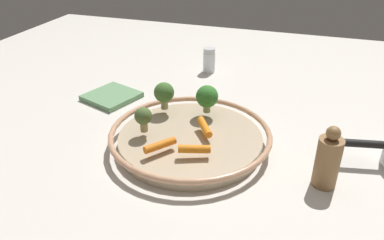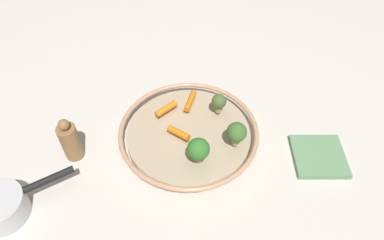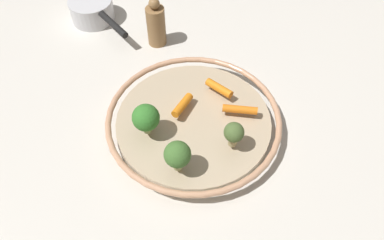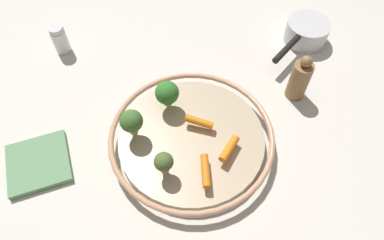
{
  "view_description": "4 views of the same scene",
  "coord_description": "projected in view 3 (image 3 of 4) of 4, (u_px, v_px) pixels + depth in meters",
  "views": [
    {
      "loc": [
        -0.22,
        0.66,
        0.45
      ],
      "look_at": [
        -0.01,
        0.02,
        0.08
      ],
      "focal_mm": 35.55,
      "sensor_mm": 36.0,
      "label": 1
    },
    {
      "loc": [
        -0.18,
        -0.54,
        0.71
      ],
      "look_at": [
        0.01,
        0.0,
        0.07
      ],
      "focal_mm": 33.04,
      "sensor_mm": 36.0,
      "label": 2
    },
    {
      "loc": [
        0.4,
        -0.22,
        0.61
      ],
      "look_at": [
        0.03,
        -0.02,
        0.07
      ],
      "focal_mm": 34.62,
      "sensor_mm": 36.0,
      "label": 3
    },
    {
      "loc": [
        0.24,
        0.3,
        0.65
      ],
      "look_at": [
        -0.01,
        -0.01,
        0.07
      ],
      "focal_mm": 32.23,
      "sensor_mm": 36.0,
      "label": 4
    }
  ],
  "objects": [
    {
      "name": "baby_carrot_near_rim",
      "position": [
        240.0,
        109.0,
        0.73
      ],
      "size": [
        0.05,
        0.07,
        0.02
      ],
      "primitive_type": "cylinder",
      "rotation": [
        1.6,
        0.0,
        5.66
      ],
      "color": "orange",
      "rests_on": "serving_bowl"
    },
    {
      "name": "saucepan",
      "position": [
        93.0,
        10.0,
        0.96
      ],
      "size": [
        0.22,
        0.11,
        0.06
      ],
      "color": "silver",
      "rests_on": "ground_plane"
    },
    {
      "name": "pepper_mill",
      "position": [
        156.0,
        24.0,
        0.89
      ],
      "size": [
        0.05,
        0.05,
        0.13
      ],
      "color": "olive",
      "rests_on": "ground_plane"
    },
    {
      "name": "broccoli_floret_small",
      "position": [
        177.0,
        155.0,
        0.63
      ],
      "size": [
        0.05,
        0.05,
        0.07
      ],
      "color": "tan",
      "rests_on": "serving_bowl"
    },
    {
      "name": "broccoli_floret_mid",
      "position": [
        146.0,
        118.0,
        0.68
      ],
      "size": [
        0.05,
        0.05,
        0.07
      ],
      "color": "#97A966",
      "rests_on": "serving_bowl"
    },
    {
      "name": "baby_carrot_back",
      "position": [
        182.0,
        105.0,
        0.74
      ],
      "size": [
        0.05,
        0.06,
        0.02
      ],
      "primitive_type": "cylinder",
      "rotation": [
        1.66,
        0.0,
        3.73
      ],
      "color": "orange",
      "rests_on": "serving_bowl"
    },
    {
      "name": "broccoli_floret_large",
      "position": [
        234.0,
        133.0,
        0.66
      ],
      "size": [
        0.04,
        0.04,
        0.06
      ],
      "color": "tan",
      "rests_on": "serving_bowl"
    },
    {
      "name": "serving_bowl",
      "position": [
        194.0,
        122.0,
        0.75
      ],
      "size": [
        0.35,
        0.35,
        0.04
      ],
      "color": "tan",
      "rests_on": "ground_plane"
    },
    {
      "name": "baby_carrot_center",
      "position": [
        219.0,
        88.0,
        0.77
      ],
      "size": [
        0.06,
        0.04,
        0.02
      ],
      "primitive_type": "cylinder",
      "rotation": [
        1.62,
        0.0,
        5.07
      ],
      "color": "orange",
      "rests_on": "serving_bowl"
    },
    {
      "name": "ground_plane",
      "position": [
        193.0,
        128.0,
        0.76
      ],
      "size": [
        1.93,
        1.93,
        0.0
      ],
      "primitive_type": "plane",
      "color": "beige"
    }
  ]
}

